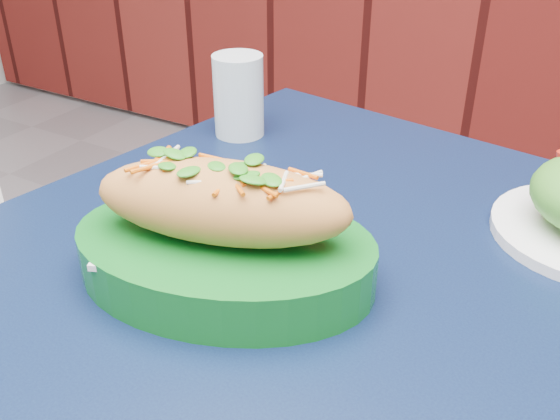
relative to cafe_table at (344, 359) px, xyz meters
The scene contains 3 objects.
cafe_table is the anchor object (origin of this frame).
banh_mi_basket 0.18m from the cafe_table, 156.85° to the right, with size 0.32×0.26×0.13m.
water_glass 0.41m from the cafe_table, 138.92° to the left, with size 0.07×0.07×0.11m, color silver.
Camera 1 is at (0.47, 0.91, 1.10)m, focal length 40.00 mm.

